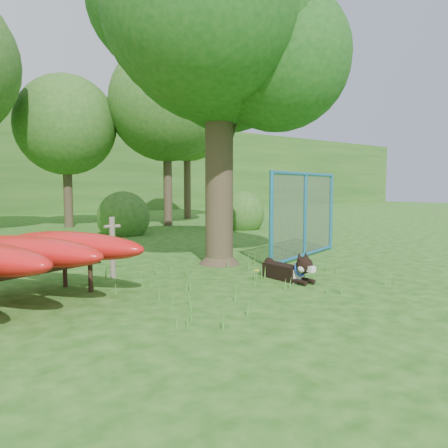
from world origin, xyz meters
TOP-DOWN VIEW (x-y plane):
  - ground at (0.00, 0.00)m, footprint 80.00×80.00m
  - oak_tree at (1.04, 2.50)m, footprint 5.49×5.15m
  - wooden_post at (-1.31, 2.57)m, footprint 0.30×0.11m
  - kayak_rack at (-3.27, 1.73)m, footprint 3.82×3.42m
  - husky_dog at (1.03, 0.36)m, footprint 0.34×1.25m
  - fence_section at (3.20, 1.92)m, footprint 3.29×1.08m
  - wildflower_clump at (0.58, 0.76)m, footprint 0.09×0.10m
  - bg_tree_c at (1.50, 13.00)m, footprint 4.00×4.00m
  - bg_tree_d at (5.00, 11.00)m, footprint 4.80×4.80m
  - bg_tree_e at (8.00, 14.00)m, footprint 4.60×4.60m
  - shrub_right at (6.50, 8.00)m, footprint 1.80×1.80m
  - shrub_mid at (2.00, 9.00)m, footprint 1.80×1.80m

SIDE VIEW (x-z plane):
  - ground at x=0.00m, z-range 0.00..0.00m
  - shrub_right at x=6.50m, z-range -0.90..0.90m
  - shrub_mid at x=2.00m, z-range -0.90..0.90m
  - wildflower_clump at x=0.58m, z-range 0.06..0.26m
  - husky_dog at x=1.03m, z-range -0.08..0.48m
  - wooden_post at x=-1.31m, z-range 0.03..1.15m
  - kayak_rack at x=-3.27m, z-range 0.25..1.20m
  - fence_section at x=3.20m, z-range -0.66..2.66m
  - bg_tree_c at x=1.50m, z-range 1.05..7.17m
  - oak_tree at x=1.04m, z-range 1.24..8.67m
  - bg_tree_d at x=5.00m, z-range 1.33..8.83m
  - bg_tree_e at x=8.00m, z-range 1.46..9.01m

